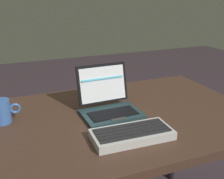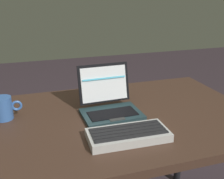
# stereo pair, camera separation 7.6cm
# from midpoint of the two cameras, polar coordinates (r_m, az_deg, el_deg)

# --- Properties ---
(desk) EXTENTS (1.40, 0.77, 0.72)m
(desk) POSITION_cam_midpoint_polar(r_m,az_deg,el_deg) (1.18, -5.38, -8.96)
(desk) COLOR #3F291F
(desk) RESTS_ON ground
(laptop_front) EXTENTS (0.25, 0.22, 0.20)m
(laptop_front) POSITION_cam_midpoint_polar(r_m,az_deg,el_deg) (1.19, -2.50, -3.09)
(laptop_front) COLOR #1F343A
(laptop_front) RESTS_ON desk
(external_keyboard) EXTENTS (0.30, 0.14, 0.03)m
(external_keyboard) POSITION_cam_midpoint_polar(r_m,az_deg,el_deg) (1.01, 1.98, -9.26)
(external_keyboard) COLOR #BBBAB8
(external_keyboard) RESTS_ON desk
(coffee_mug) EXTENTS (0.12, 0.08, 0.10)m
(coffee_mug) POSITION_cam_midpoint_polar(r_m,az_deg,el_deg) (1.20, -23.64, -4.22)
(coffee_mug) COLOR #3762AA
(coffee_mug) RESTS_ON desk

